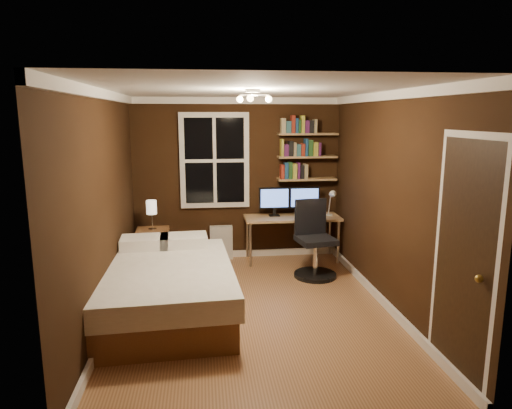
{
  "coord_description": "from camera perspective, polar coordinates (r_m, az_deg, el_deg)",
  "views": [
    {
      "loc": [
        -0.54,
        -4.95,
        2.23
      ],
      "look_at": [
        0.1,
        0.45,
        1.17
      ],
      "focal_mm": 32.0,
      "sensor_mm": 36.0,
      "label": 1
    }
  ],
  "objects": [
    {
      "name": "books_row_lower",
      "position": [
        7.16,
        6.38,
        4.19
      ],
      "size": [
        0.42,
        0.16,
        0.23
      ],
      "primitive_type": null,
      "color": "maroon",
      "rests_on": "bookshelf_lower"
    },
    {
      "name": "door_knob",
      "position": [
        3.94,
        26.11,
        -8.33
      ],
      "size": [
        0.06,
        0.06,
        0.06
      ],
      "primitive_type": "sphere",
      "color": "gold",
      "rests_on": "door"
    },
    {
      "name": "desk",
      "position": [
        7.07,
        4.54,
        -1.99
      ],
      "size": [
        1.47,
        0.55,
        0.7
      ],
      "color": "#A07C4E",
      "rests_on": "ground"
    },
    {
      "name": "ceiling",
      "position": [
        4.98,
        -0.52,
        14.17
      ],
      "size": [
        3.2,
        4.2,
        0.02
      ],
      "primitive_type": "cube",
      "color": "white",
      "rests_on": "wall_back"
    },
    {
      "name": "monitor_left",
      "position": [
        7.03,
        2.32,
        0.35
      ],
      "size": [
        0.48,
        0.12,
        0.45
      ],
      "primitive_type": null,
      "color": "black",
      "rests_on": "desk"
    },
    {
      "name": "office_chair",
      "position": [
        6.47,
        7.29,
        -5.28
      ],
      "size": [
        0.59,
        0.59,
        1.07
      ],
      "rotation": [
        0.0,
        0.0,
        0.16
      ],
      "color": "black",
      "rests_on": "ground"
    },
    {
      "name": "bookshelf_middle",
      "position": [
        7.14,
        6.42,
        5.94
      ],
      "size": [
        0.92,
        0.22,
        0.03
      ],
      "primitive_type": "cube",
      "color": "#A07C4E",
      "rests_on": "wall_back"
    },
    {
      "name": "floor",
      "position": [
        5.45,
        -0.47,
        -13.07
      ],
      "size": [
        4.2,
        4.2,
        0.0
      ],
      "primitive_type": "plane",
      "color": "brown",
      "rests_on": "ground"
    },
    {
      "name": "radiator",
      "position": [
        7.22,
        -4.36,
        -4.75
      ],
      "size": [
        0.35,
        0.12,
        0.53
      ],
      "primitive_type": "cube",
      "color": "beige",
      "rests_on": "ground"
    },
    {
      "name": "bed",
      "position": [
        5.35,
        -11.41,
        -10.23
      ],
      "size": [
        1.64,
        2.19,
        0.72
      ],
      "rotation": [
        0.0,
        0.0,
        0.06
      ],
      "color": "brown",
      "rests_on": "ground"
    },
    {
      "name": "nightstand",
      "position": [
        6.93,
        -12.71,
        -5.43
      ],
      "size": [
        0.49,
        0.49,
        0.59
      ],
      "primitive_type": "cube",
      "rotation": [
        0.0,
        0.0,
        0.04
      ],
      "color": "brown",
      "rests_on": "ground"
    },
    {
      "name": "bedside_lamp",
      "position": [
        6.81,
        -12.89,
        -1.3
      ],
      "size": [
        0.15,
        0.15,
        0.44
      ],
      "primitive_type": null,
      "color": "white",
      "rests_on": "nightstand"
    },
    {
      "name": "wall_right",
      "position": [
        5.48,
        16.38,
        0.31
      ],
      "size": [
        0.04,
        4.2,
        2.5
      ],
      "primitive_type": "cube",
      "color": "black",
      "rests_on": "ground"
    },
    {
      "name": "wall_back",
      "position": [
        7.13,
        -2.35,
        3.17
      ],
      "size": [
        3.2,
        0.04,
        2.5
      ],
      "primitive_type": "cube",
      "color": "black",
      "rests_on": "ground"
    },
    {
      "name": "window",
      "position": [
        7.05,
        -5.2,
        5.49
      ],
      "size": [
        1.06,
        0.06,
        1.46
      ],
      "primitive_type": "cube",
      "color": "white",
      "rests_on": "wall_back"
    },
    {
      "name": "bookshelf_lower",
      "position": [
        7.18,
        6.36,
        3.16
      ],
      "size": [
        0.92,
        0.22,
        0.03
      ],
      "primitive_type": "cube",
      "color": "#A07C4E",
      "rests_on": "wall_back"
    },
    {
      "name": "monitor_right",
      "position": [
        7.12,
        6.07,
        0.43
      ],
      "size": [
        0.48,
        0.12,
        0.45
      ],
      "primitive_type": null,
      "color": "black",
      "rests_on": "desk"
    },
    {
      "name": "desk_lamp",
      "position": [
        7.08,
        9.37,
        0.24
      ],
      "size": [
        0.14,
        0.32,
        0.44
      ],
      "primitive_type": null,
      "color": "silver",
      "rests_on": "desk"
    },
    {
      "name": "bookshelf_upper",
      "position": [
        7.12,
        6.48,
        8.75
      ],
      "size": [
        0.92,
        0.22,
        0.03
      ],
      "primitive_type": "cube",
      "color": "#A07C4E",
      "rests_on": "wall_back"
    },
    {
      "name": "books_row_upper",
      "position": [
        7.12,
        6.51,
        9.79
      ],
      "size": [
        0.54,
        0.16,
        0.23
      ],
      "primitive_type": null,
      "color": "#244F22",
      "rests_on": "bookshelf_upper"
    },
    {
      "name": "ceiling_fixture",
      "position": [
        4.88,
        -0.39,
        13.06
      ],
      "size": [
        0.44,
        0.44,
        0.18
      ],
      "primitive_type": null,
      "color": "beige",
      "rests_on": "ceiling"
    },
    {
      "name": "door",
      "position": [
        4.19,
        24.39,
        -6.68
      ],
      "size": [
        0.03,
        0.82,
        2.05
      ],
      "primitive_type": null,
      "color": "black",
      "rests_on": "ground"
    },
    {
      "name": "books_row_middle",
      "position": [
        7.13,
        6.45,
        6.98
      ],
      "size": [
        0.6,
        0.16,
        0.23
      ],
      "primitive_type": null,
      "color": "navy",
      "rests_on": "bookshelf_middle"
    },
    {
      "name": "wall_left",
      "position": [
        5.15,
        -18.48,
        -0.48
      ],
      "size": [
        0.04,
        4.2,
        2.5
      ],
      "primitive_type": "cube",
      "color": "black",
      "rests_on": "ground"
    }
  ]
}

